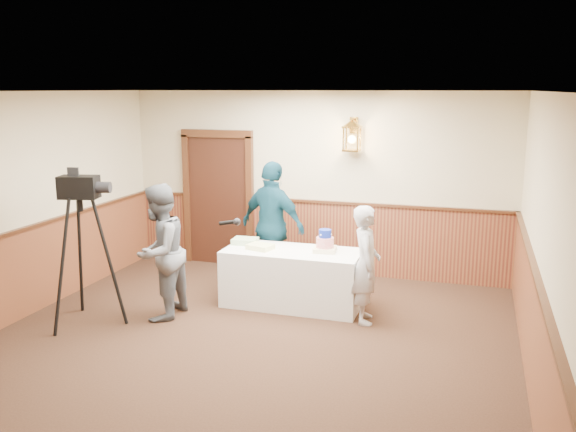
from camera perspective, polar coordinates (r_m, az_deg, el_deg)
name	(u,v)px	position (r m, az deg, el deg)	size (l,w,h in m)	color
ground	(228,363)	(6.61, -5.62, -13.54)	(7.00, 7.00, 0.00)	black
room_shell	(237,213)	(6.55, -4.78, 0.28)	(6.02, 7.02, 2.81)	beige
display_table	(293,278)	(8.10, 0.42, -5.79)	(1.80, 0.80, 0.75)	silver
tiered_cake	(325,243)	(7.92, 3.48, -2.53)	(0.31, 0.31, 0.29)	beige
sheet_cake_yellow	(260,247)	(8.05, -2.61, -2.89)	(0.32, 0.24, 0.07)	#DBE287
sheet_cake_green	(245,241)	(8.34, -4.04, -2.35)	(0.33, 0.26, 0.08)	#9BC88D
interviewer	(159,252)	(7.70, -11.94, -3.32)	(1.49, 0.85, 1.70)	slate
baker	(366,264)	(7.50, 7.30, -4.51)	(0.53, 0.35, 1.46)	#A8A9AF
assistant_p	(273,226)	(8.64, -1.42, -0.93)	(1.08, 0.45, 1.84)	#113A4B
tv_camera_rig	(84,259)	(7.75, -18.55, -3.81)	(0.72, 0.67, 1.83)	black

